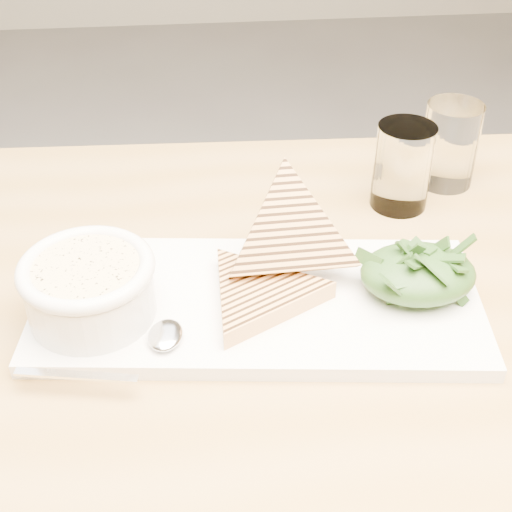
{
  "coord_description": "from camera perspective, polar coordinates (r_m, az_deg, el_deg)",
  "views": [
    {
      "loc": [
        -0.19,
        -0.56,
        1.2
      ],
      "look_at": [
        -0.13,
        -0.01,
        0.79
      ],
      "focal_mm": 50.0,
      "sensor_mm": 36.0,
      "label": 1
    }
  ],
  "objects": [
    {
      "name": "sandwich_lean",
      "position": [
        0.69,
        2.81,
        1.78
      ],
      "size": [
        0.15,
        0.17,
        0.16
      ],
      "primitive_type": null,
      "rotation": [
        0.82,
        0.0,
        0.04
      ],
      "color": "tan",
      "rests_on": "sandwich_flat"
    },
    {
      "name": "glass_far",
      "position": [
        0.91,
        15.23,
        8.6
      ],
      "size": [
        0.07,
        0.07,
        0.1
      ],
      "primitive_type": "cylinder",
      "color": "white",
      "rests_on": "table_top"
    },
    {
      "name": "arugula_pile",
      "position": [
        0.7,
        12.89,
        -1.02
      ],
      "size": [
        0.11,
        0.1,
        0.05
      ],
      "primitive_type": null,
      "color": "#386124",
      "rests_on": "platter"
    },
    {
      "name": "soup_bowl",
      "position": [
        0.67,
        -13.1,
        -2.98
      ],
      "size": [
        0.12,
        0.12,
        0.05
      ],
      "primitive_type": "cylinder",
      "color": "white",
      "rests_on": "platter"
    },
    {
      "name": "bowl_rim",
      "position": [
        0.66,
        -13.46,
        -0.94
      ],
      "size": [
        0.12,
        0.12,
        0.01
      ],
      "primitive_type": "torus",
      "color": "white",
      "rests_on": "soup_bowl"
    },
    {
      "name": "platter",
      "position": [
        0.7,
        0.17,
        -3.76
      ],
      "size": [
        0.45,
        0.24,
        0.02
      ],
      "primitive_type": "cube",
      "rotation": [
        0.0,
        0.0,
        -0.11
      ],
      "color": "white",
      "rests_on": "table_top"
    },
    {
      "name": "glass_near",
      "position": [
        0.85,
        11.64,
        7.01
      ],
      "size": [
        0.07,
        0.07,
        0.1
      ],
      "primitive_type": "cylinder",
      "color": "white",
      "rests_on": "table_top"
    },
    {
      "name": "salad_base",
      "position": [
        0.7,
        12.83,
        -1.37
      ],
      "size": [
        0.11,
        0.09,
        0.04
      ],
      "primitive_type": "ellipsoid",
      "color": "black",
      "rests_on": "platter"
    },
    {
      "name": "spoon_bowl",
      "position": [
        0.65,
        -7.25,
        -6.29
      ],
      "size": [
        0.04,
        0.05,
        0.01
      ],
      "primitive_type": "ellipsoid",
      "rotation": [
        0.0,
        0.0,
        -0.19
      ],
      "color": "silver",
      "rests_on": "platter"
    },
    {
      "name": "spoon_handle",
      "position": [
        0.63,
        -14.19,
        -9.24
      ],
      "size": [
        0.11,
        0.03,
        0.0
      ],
      "primitive_type": "cube",
      "rotation": [
        0.0,
        0.0,
        -0.19
      ],
      "color": "silver",
      "rests_on": "platter"
    },
    {
      "name": "table_top",
      "position": [
        0.71,
        8.86,
        -6.2
      ],
      "size": [
        1.15,
        0.79,
        0.04
      ],
      "primitive_type": "cube",
      "rotation": [
        0.0,
        0.0,
        -0.04
      ],
      "color": "olive",
      "rests_on": "ground"
    },
    {
      "name": "sandwich_flat",
      "position": [
        0.68,
        0.26,
        -3.06
      ],
      "size": [
        0.2,
        0.2,
        0.02
      ],
      "primitive_type": null,
      "rotation": [
        0.0,
        0.0,
        0.51
      ],
      "color": "tan",
      "rests_on": "platter"
    },
    {
      "name": "soup",
      "position": [
        0.66,
        -13.43,
        -1.08
      ],
      "size": [
        0.1,
        0.1,
        0.01
      ],
      "primitive_type": "cylinder",
      "color": "#E0C789",
      "rests_on": "soup_bowl"
    }
  ]
}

